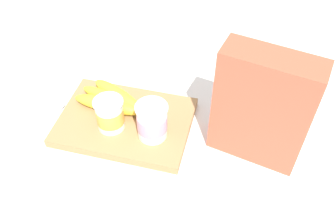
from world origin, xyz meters
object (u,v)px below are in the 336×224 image
at_px(cutting_board, 125,122).
at_px(yogurt_cup_front, 152,121).
at_px(yogurt_cup_back, 110,114).
at_px(spoon, 49,112).
at_px(banana_bunch, 113,100).
at_px(cereal_box, 262,107).

relative_size(cutting_board, yogurt_cup_front, 3.49).
relative_size(yogurt_cup_back, spoon, 0.64).
relative_size(yogurt_cup_back, banana_bunch, 0.43).
distance_m(cereal_box, banana_bunch, 0.36).
xyz_separation_m(cereal_box, yogurt_cup_back, (0.32, 0.03, -0.07)).
height_order(yogurt_cup_back, spoon, yogurt_cup_back).
distance_m(yogurt_cup_back, banana_bunch, 0.07).
relative_size(banana_bunch, spoon, 1.48).
relative_size(yogurt_cup_front, yogurt_cup_back, 1.12).
bearing_deg(spoon, cutting_board, -176.47).
bearing_deg(spoon, cereal_box, -178.07).
distance_m(yogurt_cup_front, spoon, 0.28).
distance_m(yogurt_cup_front, yogurt_cup_back, 0.10).
bearing_deg(spoon, yogurt_cup_front, 176.02).
height_order(cereal_box, yogurt_cup_front, cereal_box).
height_order(cutting_board, yogurt_cup_front, yogurt_cup_front).
distance_m(cutting_board, yogurt_cup_front, 0.10).
bearing_deg(cereal_box, cutting_board, -167.29).
xyz_separation_m(yogurt_cup_back, banana_bunch, (0.02, -0.07, -0.02)).
distance_m(yogurt_cup_back, spoon, 0.18).
xyz_separation_m(cutting_board, spoon, (0.19, 0.01, -0.01)).
distance_m(cutting_board, yogurt_cup_back, 0.06).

